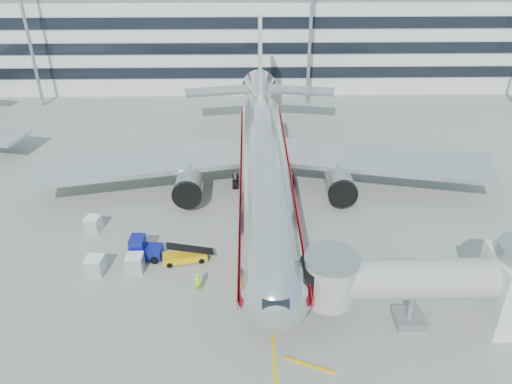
{
  "coord_description": "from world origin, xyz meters",
  "views": [
    {
      "loc": [
        -1.7,
        -36.25,
        27.55
      ],
      "look_at": [
        -0.97,
        5.4,
        4.0
      ],
      "focal_mm": 35.0,
      "sensor_mm": 36.0,
      "label": 1
    }
  ],
  "objects_px": {
    "baggage_tug": "(143,249)",
    "ramp_worker": "(198,283)",
    "cargo_container_left": "(95,265)",
    "belt_loader": "(185,256)",
    "cargo_container_front": "(135,263)",
    "cargo_container_right": "(93,224)",
    "main_jet": "(264,161)"
  },
  "relations": [
    {
      "from": "cargo_container_left",
      "to": "ramp_worker",
      "type": "height_order",
      "value": "ramp_worker"
    },
    {
      "from": "cargo_container_right",
      "to": "ramp_worker",
      "type": "bearing_deg",
      "value": -40.21
    },
    {
      "from": "cargo_container_front",
      "to": "cargo_container_left",
      "type": "bearing_deg",
      "value": -174.83
    },
    {
      "from": "cargo_container_left",
      "to": "belt_loader",
      "type": "bearing_deg",
      "value": 11.37
    },
    {
      "from": "main_jet",
      "to": "cargo_container_right",
      "type": "bearing_deg",
      "value": -158.8
    },
    {
      "from": "baggage_tug",
      "to": "cargo_container_right",
      "type": "relative_size",
      "value": 1.86
    },
    {
      "from": "cargo_container_right",
      "to": "baggage_tug",
      "type": "bearing_deg",
      "value": -38.9
    },
    {
      "from": "cargo_container_left",
      "to": "cargo_container_front",
      "type": "height_order",
      "value": "cargo_container_left"
    },
    {
      "from": "main_jet",
      "to": "cargo_container_right",
      "type": "relative_size",
      "value": 31.39
    },
    {
      "from": "main_jet",
      "to": "baggage_tug",
      "type": "bearing_deg",
      "value": -135.05
    },
    {
      "from": "main_jet",
      "to": "cargo_container_right",
      "type": "xyz_separation_m",
      "value": [
        -17.0,
        -6.59,
        -3.5
      ]
    },
    {
      "from": "belt_loader",
      "to": "ramp_worker",
      "type": "distance_m",
      "value": 4.47
    },
    {
      "from": "cargo_container_front",
      "to": "ramp_worker",
      "type": "bearing_deg",
      "value": -27.21
    },
    {
      "from": "cargo_container_left",
      "to": "ramp_worker",
      "type": "xyz_separation_m",
      "value": [
        9.13,
        -2.65,
        0.14
      ]
    },
    {
      "from": "cargo_container_front",
      "to": "belt_loader",
      "type": "bearing_deg",
      "value": 16.2
    },
    {
      "from": "belt_loader",
      "to": "baggage_tug",
      "type": "relative_size",
      "value": 1.39
    },
    {
      "from": "cargo_container_front",
      "to": "ramp_worker",
      "type": "xyz_separation_m",
      "value": [
        5.75,
        -2.96,
        0.16
      ]
    },
    {
      "from": "belt_loader",
      "to": "cargo_container_left",
      "type": "bearing_deg",
      "value": -168.63
    },
    {
      "from": "baggage_tug",
      "to": "cargo_container_left",
      "type": "relative_size",
      "value": 1.85
    },
    {
      "from": "baggage_tug",
      "to": "cargo_container_front",
      "type": "height_order",
      "value": "baggage_tug"
    },
    {
      "from": "main_jet",
      "to": "ramp_worker",
      "type": "height_order",
      "value": "main_jet"
    },
    {
      "from": "baggage_tug",
      "to": "cargo_container_left",
      "type": "distance_m",
      "value": 4.33
    },
    {
      "from": "main_jet",
      "to": "cargo_container_front",
      "type": "bearing_deg",
      "value": -131.85
    },
    {
      "from": "belt_loader",
      "to": "cargo_container_left",
      "type": "xyz_separation_m",
      "value": [
        -7.58,
        -1.52,
        0.24
      ]
    },
    {
      "from": "baggage_tug",
      "to": "ramp_worker",
      "type": "relative_size",
      "value": 1.61
    },
    {
      "from": "belt_loader",
      "to": "cargo_container_right",
      "type": "height_order",
      "value": "belt_loader"
    },
    {
      "from": "main_jet",
      "to": "cargo_container_left",
      "type": "xyz_separation_m",
      "value": [
        -15.04,
        -13.32,
        -3.44
      ]
    },
    {
      "from": "cargo_container_left",
      "to": "ramp_worker",
      "type": "bearing_deg",
      "value": -16.18
    },
    {
      "from": "cargo_container_right",
      "to": "main_jet",
      "type": "bearing_deg",
      "value": 21.2
    },
    {
      "from": "main_jet",
      "to": "cargo_container_left",
      "type": "bearing_deg",
      "value": -138.48
    },
    {
      "from": "cargo_container_front",
      "to": "ramp_worker",
      "type": "distance_m",
      "value": 6.47
    },
    {
      "from": "cargo_container_right",
      "to": "ramp_worker",
      "type": "xyz_separation_m",
      "value": [
        11.09,
        -9.37,
        0.2
      ]
    }
  ]
}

